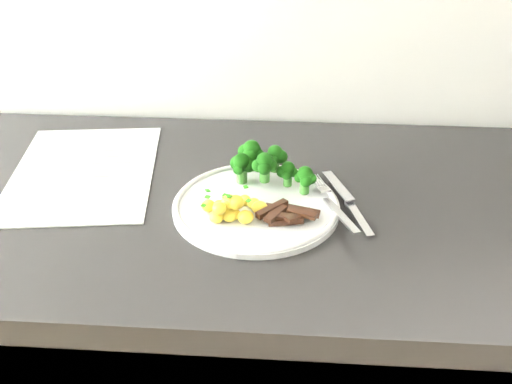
# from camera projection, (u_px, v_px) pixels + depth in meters

# --- Properties ---
(recipe_paper) EXTENTS (0.27, 0.35, 0.00)m
(recipe_paper) POSITION_uv_depth(u_px,v_px,m) (84.00, 171.00, 0.98)
(recipe_paper) COLOR white
(recipe_paper) RESTS_ON counter
(plate) EXTENTS (0.25, 0.25, 0.01)m
(plate) POSITION_uv_depth(u_px,v_px,m) (256.00, 205.00, 0.88)
(plate) COLOR white
(plate) RESTS_ON counter
(broccoli) EXTENTS (0.13, 0.09, 0.06)m
(broccoli) POSITION_uv_depth(u_px,v_px,m) (266.00, 163.00, 0.92)
(broccoli) COLOR #2B601F
(broccoli) RESTS_ON plate
(potatoes) EXTENTS (0.10, 0.07, 0.04)m
(potatoes) POSITION_uv_depth(u_px,v_px,m) (232.00, 209.00, 0.85)
(potatoes) COLOR yellow
(potatoes) RESTS_ON plate
(beef_strips) EXTENTS (0.09, 0.06, 0.02)m
(beef_strips) POSITION_uv_depth(u_px,v_px,m) (288.00, 214.00, 0.84)
(beef_strips) COLOR black
(beef_strips) RESTS_ON plate
(fork) EXTENTS (0.07, 0.16, 0.02)m
(fork) POSITION_uv_depth(u_px,v_px,m) (335.00, 206.00, 0.86)
(fork) COLOR silver
(fork) RESTS_ON plate
(knife) EXTENTS (0.07, 0.17, 0.02)m
(knife) POSITION_uv_depth(u_px,v_px,m) (353.00, 210.00, 0.87)
(knife) COLOR silver
(knife) RESTS_ON plate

